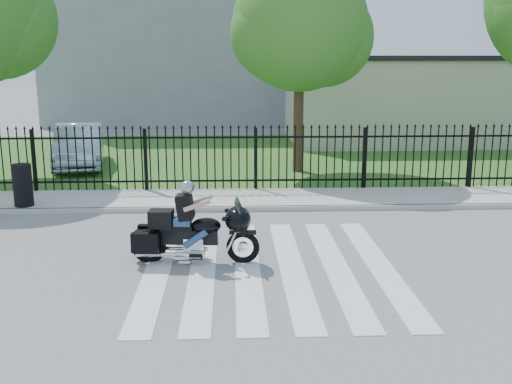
{
  "coord_description": "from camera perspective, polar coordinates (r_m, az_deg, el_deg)",
  "views": [
    {
      "loc": [
        -0.68,
        -10.17,
        3.74
      ],
      "look_at": [
        -0.17,
        1.74,
        1.0
      ],
      "focal_mm": 42.0,
      "sensor_mm": 36.0,
      "label": 1
    }
  ],
  "objects": [
    {
      "name": "curb",
      "position": [
        14.66,
        0.3,
        -1.59
      ],
      "size": [
        40.0,
        0.12,
        0.12
      ],
      "primitive_type": "cube",
      "color": "#ADAAA3",
      "rests_on": "ground"
    },
    {
      "name": "building_tall",
      "position": [
        36.31,
        -6.36,
        16.45
      ],
      "size": [
        15.0,
        10.0,
        12.0
      ],
      "primitive_type": "cube",
      "color": "gray",
      "rests_on": "ground"
    },
    {
      "name": "sidewalk",
      "position": [
        15.62,
        0.13,
        -0.67
      ],
      "size": [
        40.0,
        2.0,
        0.12
      ],
      "primitive_type": "cube",
      "color": "#ADAAA3",
      "rests_on": "ground"
    },
    {
      "name": "grass_strip",
      "position": [
        22.49,
        -0.67,
        3.41
      ],
      "size": [
        40.0,
        12.0,
        0.02
      ],
      "primitive_type": "cube",
      "color": "#285C1F",
      "rests_on": "ground"
    },
    {
      "name": "motorcycle_rider",
      "position": [
        11.01,
        -6.19,
        -3.47
      ],
      "size": [
        2.38,
        0.85,
        1.57
      ],
      "rotation": [
        0.0,
        0.0,
        -0.08
      ],
      "color": "black",
      "rests_on": "ground"
    },
    {
      "name": "iron_fence",
      "position": [
        16.43,
        -0.03,
        3.01
      ],
      "size": [
        26.0,
        0.04,
        1.8
      ],
      "color": "black",
      "rests_on": "ground"
    },
    {
      "name": "building_low_roof",
      "position": [
        27.27,
        14.25,
        12.28
      ],
      "size": [
        10.2,
        6.2,
        0.2
      ],
      "primitive_type": "cube",
      "color": "black",
      "rests_on": "building_low"
    },
    {
      "name": "litter_bin",
      "position": [
        15.65,
        -21.34,
        0.61
      ],
      "size": [
        0.59,
        0.59,
        1.03
      ],
      "primitive_type": "cylinder",
      "rotation": [
        0.0,
        0.0,
        -0.36
      ],
      "color": "black",
      "rests_on": "sidewalk"
    },
    {
      "name": "tree_mid",
      "position": [
        19.31,
        4.2,
        15.67
      ],
      "size": [
        4.2,
        4.2,
        6.78
      ],
      "color": "#382316",
      "rests_on": "ground"
    },
    {
      "name": "building_low",
      "position": [
        27.35,
        14.03,
        8.4
      ],
      "size": [
        10.0,
        6.0,
        3.5
      ],
      "primitive_type": "cube",
      "color": "beige",
      "rests_on": "ground"
    },
    {
      "name": "parked_car",
      "position": [
        21.11,
        -16.49,
        4.24
      ],
      "size": [
        2.32,
        4.56,
        1.43
      ],
      "primitive_type": "imported",
      "rotation": [
        0.0,
        0.0,
        0.19
      ],
      "color": "#A8B7D3",
      "rests_on": "grass_strip"
    },
    {
      "name": "ground",
      "position": [
        10.86,
        1.32,
        -7.21
      ],
      "size": [
        120.0,
        120.0,
        0.0
      ],
      "primitive_type": "plane",
      "color": "slate",
      "rests_on": "ground"
    },
    {
      "name": "crosswalk",
      "position": [
        10.86,
        1.32,
        -7.18
      ],
      "size": [
        5.0,
        5.5,
        0.01
      ],
      "primitive_type": null,
      "color": "silver",
      "rests_on": "ground"
    }
  ]
}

